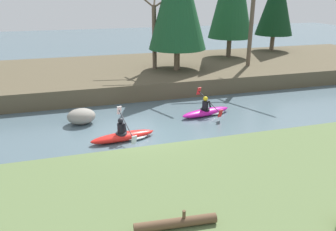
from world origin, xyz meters
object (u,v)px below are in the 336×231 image
(kayaker_lead, at_px, (208,111))
(driftwood_log, at_px, (176,223))
(boulder_midstream, at_px, (81,116))
(kayaker_middle, at_px, (125,135))

(kayaker_lead, xyz_separation_m, driftwood_log, (-4.28, -8.23, 0.47))
(kayaker_lead, xyz_separation_m, boulder_midstream, (-6.15, 0.57, 0.17))
(kayaker_middle, relative_size, driftwood_log, 1.38)
(kayaker_lead, relative_size, boulder_midstream, 2.13)
(boulder_midstream, relative_size, driftwood_log, 0.65)
(kayaker_middle, height_order, boulder_midstream, kayaker_middle)
(kayaker_middle, distance_m, driftwood_log, 6.46)
(kayaker_lead, height_order, boulder_midstream, kayaker_lead)
(kayaker_middle, bearing_deg, boulder_midstream, 116.65)
(kayaker_middle, height_order, driftwood_log, kayaker_middle)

